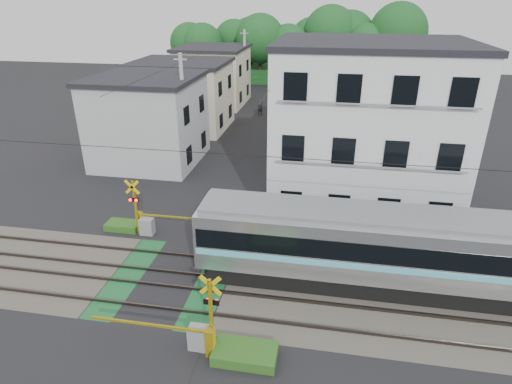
% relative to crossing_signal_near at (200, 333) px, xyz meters
% --- Properties ---
extents(ground, '(120.00, 120.00, 0.00)m').
position_rel_crossing_signal_near_xyz_m(ground, '(-2.59, 3.65, -0.71)').
color(ground, black).
extents(track_bed, '(120.00, 120.00, 0.14)m').
position_rel_crossing_signal_near_xyz_m(track_bed, '(-2.59, 3.65, -0.67)').
color(track_bed, '#47423A').
rests_on(track_bed, ground).
extents(crossing_signal_near, '(4.74, 0.65, 3.09)m').
position_rel_crossing_signal_near_xyz_m(crossing_signal_near, '(0.00, 0.00, 0.00)').
color(crossing_signal_near, yellow).
rests_on(crossing_signal_near, ground).
extents(crossing_signal_far, '(4.74, 0.65, 3.09)m').
position_rel_crossing_signal_near_xyz_m(crossing_signal_far, '(-5.17, 7.31, 0.00)').
color(crossing_signal_far, yellow).
rests_on(crossing_signal_far, ground).
extents(apartment_block, '(10.20, 8.36, 9.30)m').
position_rel_crossing_signal_near_xyz_m(apartment_block, '(5.91, 13.15, 3.94)').
color(apartment_block, white).
rests_on(apartment_block, ground).
extents(houses_row, '(22.07, 31.35, 6.80)m').
position_rel_crossing_signal_near_xyz_m(houses_row, '(-2.33, 29.57, 2.53)').
color(houses_row, '#ACAEB1').
rests_on(houses_row, ground).
extents(tree_hill, '(40.00, 12.81, 10.74)m').
position_rel_crossing_signal_near_xyz_m(tree_hill, '(-1.13, 51.94, 4.14)').
color(tree_hill, '#1A5020').
rests_on(tree_hill, ground).
extents(catenary, '(60.00, 5.04, 7.00)m').
position_rel_crossing_signal_near_xyz_m(catenary, '(3.41, 3.69, 2.98)').
color(catenary, '#2D2D33').
rests_on(catenary, ground).
extents(utility_poles, '(7.90, 42.00, 8.00)m').
position_rel_crossing_signal_near_xyz_m(utility_poles, '(-3.64, 26.66, 3.37)').
color(utility_poles, '#A5A5A0').
rests_on(utility_poles, ground).
extents(pedestrian, '(0.66, 0.55, 1.56)m').
position_rel_crossing_signal_near_xyz_m(pedestrian, '(-3.35, 32.40, 0.07)').
color(pedestrian, '#2C2D37').
rests_on(pedestrian, ground).
extents(weed_patches, '(10.25, 8.80, 0.40)m').
position_rel_crossing_signal_near_xyz_m(weed_patches, '(-0.83, 3.56, -0.53)').
color(weed_patches, '#2D5E1E').
rests_on(weed_patches, ground).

